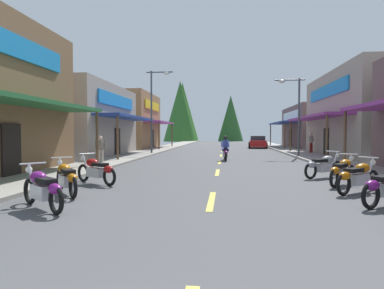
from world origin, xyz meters
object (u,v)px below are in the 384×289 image
(motorcycle_parked_right_4, at_px, (324,165))
(motorcycle_parked_left_2, at_px, (96,170))
(motorcycle_parked_right_2, at_px, (358,176))
(streetlamp_left, at_px, (155,101))
(pedestrian_waiting, at_px, (101,148))
(pedestrian_strolling, at_px, (311,141))
(motorcycle_parked_right_3, at_px, (343,171))
(motorcycle_parked_left_0, at_px, (42,188))
(parked_car_curbside, at_px, (258,142))
(motorcycle_parked_left_1, at_px, (66,177))
(rider_cruising_lead, at_px, (225,150))
(streetlamp_right, at_px, (294,105))

(motorcycle_parked_right_4, xyz_separation_m, motorcycle_parked_left_2, (-8.17, -2.37, 0.00))
(motorcycle_parked_right_2, bearing_deg, streetlamp_left, 81.12)
(pedestrian_waiting, bearing_deg, motorcycle_parked_right_2, -149.27)
(pedestrian_strolling, bearing_deg, motorcycle_parked_right_3, -47.09)
(motorcycle_parked_right_2, xyz_separation_m, motorcycle_parked_left_0, (-7.98, -2.86, 0.00))
(motorcycle_parked_left_2, relative_size, parked_car_curbside, 0.42)
(pedestrian_waiting, height_order, pedestrian_strolling, pedestrian_strolling)
(motorcycle_parked_left_2, bearing_deg, motorcycle_parked_left_1, 120.25)
(motorcycle_parked_right_3, relative_size, rider_cruising_lead, 0.81)
(pedestrian_waiting, bearing_deg, parked_car_curbside, -50.57)
(motorcycle_parked_right_4, bearing_deg, streetlamp_right, 49.19)
(streetlamp_right, distance_m, rider_cruising_lead, 6.90)
(pedestrian_strolling, height_order, parked_car_curbside, pedestrian_strolling)
(rider_cruising_lead, bearing_deg, pedestrian_waiting, 109.90)
(motorcycle_parked_right_3, height_order, parked_car_curbside, parked_car_curbside)
(motorcycle_parked_left_2, bearing_deg, motorcycle_parked_right_3, -142.99)
(motorcycle_parked_left_0, xyz_separation_m, rider_cruising_lead, (4.13, 13.68, 0.17))
(motorcycle_parked_right_3, distance_m, rider_cruising_lead, 10.18)
(rider_cruising_lead, distance_m, pedestrian_strolling, 10.15)
(motorcycle_parked_right_3, bearing_deg, streetlamp_right, 33.93)
(motorcycle_parked_right_4, bearing_deg, motorcycle_parked_left_0, -177.69)
(streetlamp_left, height_order, motorcycle_parked_left_0, streetlamp_left)
(streetlamp_left, bearing_deg, motorcycle_parked_left_0, -85.47)
(motorcycle_parked_right_2, xyz_separation_m, pedestrian_waiting, (-10.82, 7.87, 0.42))
(streetlamp_right, height_order, parked_car_curbside, streetlamp_right)
(parked_car_curbside, bearing_deg, motorcycle_parked_left_2, 167.00)
(streetlamp_right, height_order, pedestrian_waiting, streetlamp_right)
(motorcycle_parked_right_2, distance_m, parked_car_curbside, 28.49)
(streetlamp_right, relative_size, motorcycle_parked_left_0, 3.25)
(streetlamp_right, xyz_separation_m, motorcycle_parked_left_0, (-9.06, -17.38, -3.26))
(streetlamp_right, xyz_separation_m, rider_cruising_lead, (-4.93, -3.71, -3.09))
(motorcycle_parked_right_3, distance_m, motorcycle_parked_left_2, 8.29)
(rider_cruising_lead, xyz_separation_m, parked_car_curbside, (3.68, 17.67, 0.03))
(streetlamp_right, relative_size, motorcycle_parked_right_2, 3.30)
(streetlamp_right, xyz_separation_m, motorcycle_parked_right_3, (-1.03, -13.11, -3.26))
(motorcycle_parked_right_2, bearing_deg, rider_cruising_lead, 70.24)
(pedestrian_waiting, xyz_separation_m, parked_car_curbside, (10.65, 20.62, -0.22))
(motorcycle_parked_right_2, relative_size, motorcycle_parked_left_1, 1.01)
(motorcycle_parked_right_4, xyz_separation_m, parked_car_curbside, (-0.13, 25.27, 0.20))
(streetlamp_right, bearing_deg, pedestrian_waiting, -150.80)
(motorcycle_parked_left_1, height_order, pedestrian_strolling, pedestrian_strolling)
(motorcycle_parked_right_3, bearing_deg, pedestrian_waiting, 97.74)
(motorcycle_parked_right_4, bearing_deg, motorcycle_parked_left_1, 172.35)
(streetlamp_left, bearing_deg, rider_cruising_lead, -43.25)
(pedestrian_waiting, height_order, parked_car_curbside, pedestrian_waiting)
(motorcycle_parked_left_0, distance_m, motorcycle_parked_left_2, 3.71)
(motorcycle_parked_left_2, bearing_deg, motorcycle_parked_right_2, -152.84)
(motorcycle_parked_left_1, height_order, pedestrian_waiting, pedestrian_waiting)
(motorcycle_parked_left_1, xyz_separation_m, motorcycle_parked_left_2, (0.09, 1.93, 0.00))
(motorcycle_parked_right_4, relative_size, pedestrian_strolling, 1.00)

